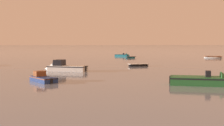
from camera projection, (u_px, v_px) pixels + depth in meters
motorboat_moored_0 at (209, 82)px, 29.32m from camera, size 6.82×3.97×2.22m
rowboat_moored_2 at (138, 65)px, 52.62m from camera, size 3.97×2.11×0.60m
motorboat_moored_1 at (124, 56)px, 88.16m from camera, size 4.70×3.61×1.55m
motorboat_moored_2 at (41, 79)px, 32.30m from camera, size 3.61×4.38×1.63m
motorboat_moored_3 at (61, 68)px, 43.84m from camera, size 6.73×4.16×2.42m
rowboat_moored_4 at (131, 58)px, 78.71m from camera, size 3.43×3.23×0.56m
rowboat_moored_5 at (213, 57)px, 78.75m from camera, size 4.94×2.62×0.74m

